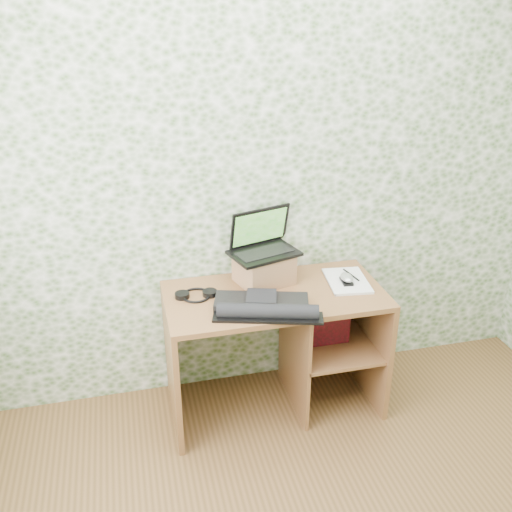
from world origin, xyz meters
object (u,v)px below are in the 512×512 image
object	(u,v)px
desk	(286,331)
laptop	(262,242)
keyboard	(264,306)
notepad	(347,281)
riser	(264,268)

from	to	relation	value
desk	laptop	distance (m)	0.53
keyboard	notepad	xyz separation A→B (m)	(0.54, 0.20, -0.02)
desk	notepad	world-z (taller)	notepad
laptop	keyboard	world-z (taller)	laptop
keyboard	notepad	distance (m)	0.57
laptop	keyboard	xyz separation A→B (m)	(-0.08, -0.35, -0.20)
keyboard	desk	bearing A→B (deg)	63.39
laptop	keyboard	distance (m)	0.41
keyboard	riser	bearing A→B (deg)	91.97
riser	desk	bearing A→B (deg)	-48.20
keyboard	laptop	bearing A→B (deg)	93.49
riser	keyboard	xyz separation A→B (m)	(-0.08, -0.31, -0.06)
notepad	desk	bearing A→B (deg)	-172.83
riser	notepad	xyz separation A→B (m)	(0.46, -0.11, -0.08)
riser	keyboard	world-z (taller)	riser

